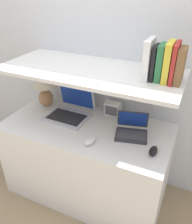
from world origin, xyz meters
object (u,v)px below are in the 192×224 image
laptop_small (132,130)px  book_brown (181,66)px  table_lamp (45,85)px  book_yellow (168,62)px  book_red (175,63)px  laptop_large (70,109)px  book_green (161,63)px  router_box (113,109)px  computer_mouse (90,141)px  second_mouse (153,151)px  book_black (155,63)px  book_white (149,59)px

laptop_small → book_brown: size_ratio=1.25×
table_lamp → book_yellow: size_ratio=1.32×
book_red → laptop_large: bearing=178.6°
laptop_large → book_green: size_ratio=1.51×
table_lamp → router_box: (0.63, 0.09, -0.15)m
router_box → book_red: 0.73m
computer_mouse → laptop_large: bearing=138.4°
second_mouse → laptop_small: bearing=142.4°
book_green → table_lamp: bearing=175.0°
second_mouse → book_yellow: book_yellow is taller
book_brown → book_red: 0.04m
table_lamp → second_mouse: table_lamp is taller
book_brown → laptop_large: bearing=178.6°
book_green → second_mouse: bearing=-71.7°
computer_mouse → book_black: book_black is taller
router_box → book_white: 0.64m
laptop_small → router_box: (-0.24, 0.21, 0.02)m
laptop_small → book_black: (0.10, 0.03, 0.54)m
book_red → book_white: bearing=180.0°
laptop_small → second_mouse: size_ratio=2.53×
laptop_small → book_yellow: bearing=9.7°
book_red → book_black: bearing=180.0°
book_yellow → book_green: 0.05m
computer_mouse → router_box: router_box is taller
book_brown → book_green: 0.12m
second_mouse → computer_mouse: bearing=-169.5°
second_mouse → router_box: 0.58m
table_lamp → laptop_large: table_lamp is taller
book_yellow → book_black: book_yellow is taller
table_lamp → book_white: bearing=-5.4°
second_mouse → book_red: book_red is taller
book_black → book_white: size_ratio=0.86×
laptop_large → book_white: book_white is taller
table_lamp → book_brown: size_ratio=1.49×
laptop_large → book_brown: bearing=-1.4°
laptop_large → book_white: size_ratio=1.36×
computer_mouse → book_white: size_ratio=0.47×
book_yellow → laptop_large: bearing=178.5°
table_lamp → book_green: bearing=-5.0°
computer_mouse → second_mouse: bearing=10.5°
computer_mouse → book_brown: bearing=28.3°
laptop_small → book_white: 0.56m
laptop_small → second_mouse: 0.26m
computer_mouse → book_red: 0.78m
book_red → book_white: book_white is taller
second_mouse → book_brown: bearing=72.4°
laptop_small → book_yellow: book_yellow is taller
table_lamp → book_yellow: book_yellow is taller
router_box → laptop_large: bearing=-153.6°
book_black → book_red: bearing=0.0°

